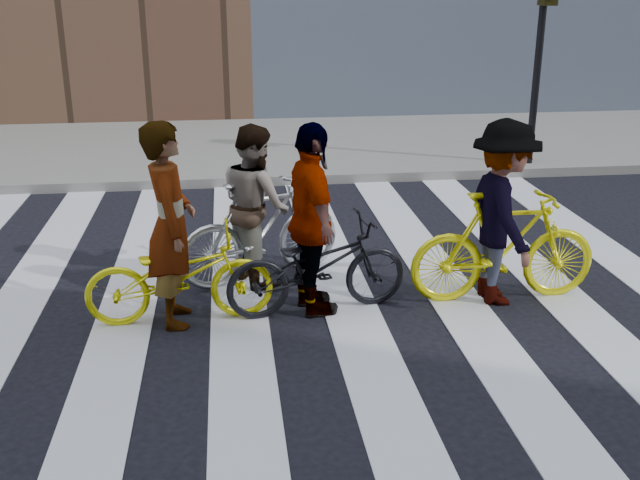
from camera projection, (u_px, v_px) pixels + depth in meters
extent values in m
plane|color=black|center=(299.00, 328.00, 7.01)|extent=(100.00, 100.00, 0.00)
cube|color=gray|center=(260.00, 147.00, 14.00)|extent=(100.00, 5.00, 0.15)
cube|color=silver|center=(119.00, 338.00, 6.82)|extent=(0.55, 10.00, 0.01)
cube|color=silver|center=(240.00, 331.00, 6.95)|extent=(0.55, 10.00, 0.01)
cube|color=silver|center=(357.00, 324.00, 7.08)|extent=(0.55, 10.00, 0.01)
cube|color=silver|center=(469.00, 318.00, 7.21)|extent=(0.55, 10.00, 0.01)
cube|color=silver|center=(578.00, 312.00, 7.34)|extent=(0.55, 10.00, 0.01)
cylinder|color=black|center=(537.00, 75.00, 12.04)|extent=(0.12, 0.12, 3.20)
imported|color=#F8F80D|center=(180.00, 276.00, 7.02)|extent=(1.78, 0.71, 0.92)
imported|color=silver|center=(261.00, 230.00, 7.96)|extent=(1.92, 1.19, 1.12)
imported|color=#FAF40D|center=(504.00, 247.00, 7.45)|extent=(1.90, 0.54, 1.14)
imported|color=black|center=(317.00, 266.00, 7.22)|extent=(1.87, 0.92, 0.94)
imported|color=slate|center=(171.00, 225.00, 6.85)|extent=(0.50, 0.73, 1.93)
imported|color=slate|center=(255.00, 204.00, 7.86)|extent=(0.91, 1.01, 1.70)
imported|color=slate|center=(502.00, 213.00, 7.33)|extent=(0.69, 1.19, 1.85)
imported|color=slate|center=(312.00, 221.00, 7.06)|extent=(0.63, 1.16, 1.87)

